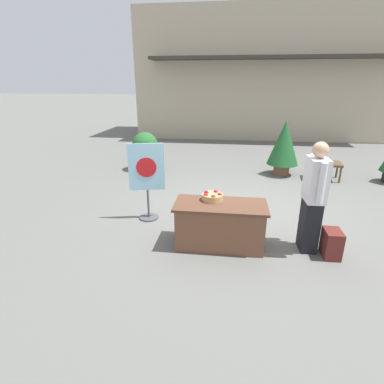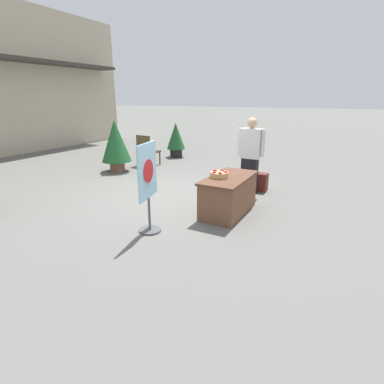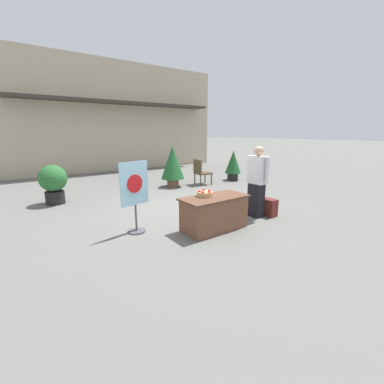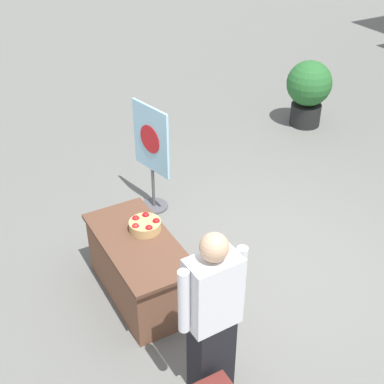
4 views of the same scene
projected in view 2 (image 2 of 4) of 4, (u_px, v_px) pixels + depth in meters
ground_plane at (176, 196)px, 6.62m from camera, size 120.00×120.00×0.00m
display_table at (229, 195)px, 5.59m from camera, size 1.42×0.68×0.70m
apple_basket at (219, 174)px, 5.41m from camera, size 0.33×0.33×0.13m
person_visitor at (250, 156)px, 6.59m from camera, size 0.27×0.61×1.68m
backpack at (260, 182)px, 6.97m from camera, size 0.24×0.34×0.42m
poster_board at (148, 184)px, 4.66m from camera, size 0.64×0.36×1.44m
patio_chair at (147, 149)px, 9.48m from camera, size 0.62×0.62×0.97m
potted_plant_far_left at (116, 142)px, 8.60m from camera, size 0.84×0.84×1.50m
potted_plant_near_right at (176, 138)px, 10.76m from camera, size 0.66×0.66×1.23m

